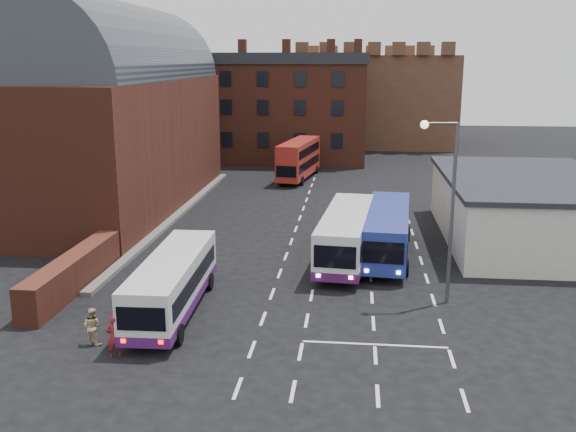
# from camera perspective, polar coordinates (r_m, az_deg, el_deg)

# --- Properties ---
(ground) EXTENTS (180.00, 180.00, 0.00)m
(ground) POSITION_cam_1_polar(r_m,az_deg,el_deg) (30.35, -2.02, -8.53)
(ground) COLOR black
(railway_station) EXTENTS (12.00, 28.00, 16.00)m
(railway_station) POSITION_cam_1_polar(r_m,az_deg,el_deg) (52.69, -15.90, 9.03)
(railway_station) COLOR #602B1E
(railway_station) RESTS_ON ground
(forecourt_wall) EXTENTS (1.20, 10.00, 1.80)m
(forecourt_wall) POSITION_cam_1_polar(r_m,az_deg,el_deg) (34.67, -18.54, -4.80)
(forecourt_wall) COLOR #602B1E
(forecourt_wall) RESTS_ON ground
(cream_building) EXTENTS (10.40, 16.40, 4.25)m
(cream_building) POSITION_cam_1_polar(r_m,az_deg,el_deg) (44.22, 20.30, 0.68)
(cream_building) COLOR beige
(cream_building) RESTS_ON ground
(brick_terrace) EXTENTS (22.00, 10.00, 11.00)m
(brick_terrace) POSITION_cam_1_polar(r_m,az_deg,el_deg) (74.71, -1.68, 9.15)
(brick_terrace) COLOR brown
(brick_terrace) RESTS_ON ground
(castle_keep) EXTENTS (22.00, 22.00, 12.00)m
(castle_keep) POSITION_cam_1_polar(r_m,az_deg,el_deg) (93.98, 7.38, 10.29)
(castle_keep) COLOR brown
(castle_keep) RESTS_ON ground
(bus_white_outbound) EXTENTS (2.67, 9.80, 2.66)m
(bus_white_outbound) POSITION_cam_1_polar(r_m,az_deg,el_deg) (30.30, -10.23, -5.62)
(bus_white_outbound) COLOR silver
(bus_white_outbound) RESTS_ON ground
(bus_white_inbound) EXTENTS (3.40, 10.86, 2.92)m
(bus_white_inbound) POSITION_cam_1_polar(r_m,az_deg,el_deg) (37.47, 5.18, -1.43)
(bus_white_inbound) COLOR silver
(bus_white_inbound) RESTS_ON ground
(bus_blue) EXTENTS (3.35, 10.76, 2.89)m
(bus_blue) POSITION_cam_1_polar(r_m,az_deg,el_deg) (38.49, 8.82, -1.16)
(bus_blue) COLOR navy
(bus_blue) RESTS_ON ground
(bus_red_double) EXTENTS (3.57, 9.68, 3.78)m
(bus_red_double) POSITION_cam_1_polar(r_m,az_deg,el_deg) (62.95, 0.96, 5.09)
(bus_red_double) COLOR #A8281F
(bus_red_double) RESTS_ON ground
(street_lamp) EXTENTS (1.79, 0.48, 8.82)m
(street_lamp) POSITION_cam_1_polar(r_m,az_deg,el_deg) (30.83, 13.93, 1.77)
(street_lamp) COLOR #4D4E51
(street_lamp) RESTS_ON ground
(pedestrian_red) EXTENTS (0.75, 0.67, 1.72)m
(pedestrian_red) POSITION_cam_1_polar(r_m,az_deg,el_deg) (26.69, -15.21, -10.27)
(pedestrian_red) COLOR maroon
(pedestrian_red) RESTS_ON ground
(pedestrian_beige) EXTENTS (0.88, 0.74, 1.59)m
(pedestrian_beige) POSITION_cam_1_polar(r_m,az_deg,el_deg) (28.03, -17.00, -9.35)
(pedestrian_beige) COLOR tan
(pedestrian_beige) RESTS_ON ground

